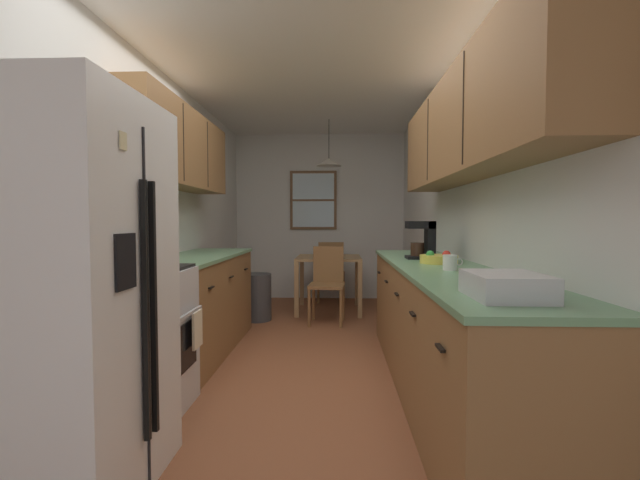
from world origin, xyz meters
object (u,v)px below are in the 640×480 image
Objects in this scene: dish_rack at (506,286)px; table_serving_bowl at (326,254)px; mug_by_coffeemaker at (450,263)px; dining_chair_far at (331,269)px; trash_bin at (257,297)px; dining_chair_near at (327,281)px; coffee_maker at (424,239)px; dining_table at (329,265)px; fruit_bowl at (439,258)px; stove_range at (132,340)px; refrigerator at (63,297)px; microwave_over_range at (110,150)px; storage_canister at (160,252)px.

dish_rack is 4.02m from table_serving_bowl.
mug_by_coffeemaker reaches higher than table_serving_bowl.
trash_bin is (-0.88, -1.18, -0.22)m from dining_chair_far.
dining_chair_near reaches higher than trash_bin.
coffee_maker is (0.82, -1.52, 0.56)m from dining_chair_near.
trash_bin is at bearing 116.25° from dish_rack.
mug_by_coffeemaker is at bearing -54.92° from trash_bin.
dining_table is at bearing -30.79° from table_serving_bowl.
fruit_bowl is at bearing -48.67° from trash_bin.
table_serving_bowl is at bearing 70.23° from stove_range.
table_serving_bowl is (-0.83, 3.93, -0.19)m from dish_rack.
stove_range is at bearing -176.29° from mug_by_coffeemaker.
refrigerator is 10.31× the size of table_serving_bowl.
coffee_maker is at bearing 89.06° from dish_rack.
refrigerator reaches higher than trash_bin.
dining_chair_near is at bearing 71.17° from refrigerator.
dining_table is 3.08m from mug_by_coffeemaker.
microwave_over_range is at bearing -111.60° from table_serving_bowl.
stove_range is 8.84× the size of mug_by_coffeemaker.
coffee_maker is 2.47× the size of mug_by_coffeemaker.
storage_canister is (-1.16, -2.02, 0.48)m from dining_chair_near.
table_serving_bowl is at bearing 74.72° from refrigerator.
trash_bin is 2.68m from fruit_bowl.
storage_canister is at bearing -176.17° from fruit_bowl.
coffee_maker is at bearing 41.24° from refrigerator.
dining_chair_near is (1.27, 2.45, -1.14)m from microwave_over_range.
mug_by_coffeemaker is (0.82, -2.32, 0.45)m from dining_chair_near.
coffee_maker is 2.36m from table_serving_bowl.
microwave_over_range is 2.32m from dish_rack.
dining_table is at bearing 89.61° from dining_chair_near.
dining_chair_far is 3.31× the size of fruit_bowl.
refrigerator is 1.19m from storage_canister.
table_serving_bowl is (-0.06, -0.60, 0.26)m from dining_chair_far.
storage_canister is at bearing 90.73° from stove_range.
table_serving_bowl is at bearing 109.46° from fruit_bowl.
dining_chair_far is (1.11, 4.45, -0.38)m from refrigerator.
storage_canister is 0.98× the size of table_serving_bowl.
dining_table is 2.49× the size of dish_rack.
coffee_maker is at bearing 95.88° from fruit_bowl.
refrigerator is at bearing -94.02° from trash_bin.
storage_canister is at bearing -165.99° from coffee_maker.
mug_by_coffeemaker reaches higher than dining_chair_near.
dining_chair_far is 1.49m from trash_bin.
microwave_over_range is 2.31m from fruit_bowl.
dish_rack is at bearing -91.91° from mug_by_coffeemaker.
microwave_over_range reaches higher than table_serving_bowl.
storage_canister reaches higher than table_serving_bowl.
fruit_bowl is (1.72, -1.95, 0.65)m from trash_bin.
stove_range is at bearing -164.13° from fruit_bowl.
stove_range is 2.14m from fruit_bowl.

